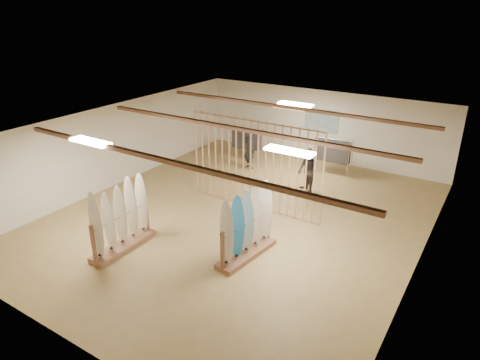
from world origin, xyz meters
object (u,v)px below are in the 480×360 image
Objects in this scene: rack_left at (122,227)px; rack_right at (247,235)px; clothing_rack_a at (247,139)px; clothing_rack_b at (333,151)px; shopper_b at (307,168)px; shopper_a at (250,147)px.

rack_left is 0.99× the size of rack_right.
clothing_rack_b reaches higher than clothing_rack_a.
shopper_b is (2.54, 5.81, 0.24)m from rack_left.
rack_left is at bearing -87.91° from clothing_rack_a.
rack_right reaches higher than clothing_rack_b.
shopper_b reaches higher than clothing_rack_b.
shopper_a is at bearing -55.89° from clothing_rack_a.
rack_right is 1.44× the size of clothing_rack_a.
rack_right reaches higher than shopper_a.
shopper_b is at bearing -30.17° from clothing_rack_a.
clothing_rack_b is (2.68, 7.79, 0.28)m from rack_left.
rack_right is at bearing 24.98° from rack_left.
clothing_rack_a is at bearing 128.65° from rack_right.
rack_right is (2.90, 1.40, -0.01)m from rack_left.
shopper_b reaches higher than shopper_a.
clothing_rack_b is at bearing 126.74° from shopper_b.
clothing_rack_b is at bearing 70.32° from rack_left.
clothing_rack_a is (-0.82, 7.44, 0.26)m from rack_left.
clothing_rack_b is 3.12m from shopper_a.
shopper_a reaches higher than clothing_rack_a.
rack_right is 1.40× the size of clothing_rack_b.
rack_left is at bearing 119.85° from shopper_a.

